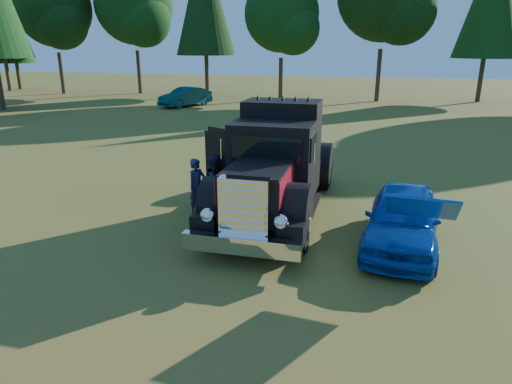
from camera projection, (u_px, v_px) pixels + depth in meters
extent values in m
plane|color=#3E5D1B|center=(203.00, 238.00, 11.01)|extent=(120.00, 120.00, 0.00)
cylinder|color=#2D2116|center=(7.00, 69.00, 45.51)|extent=(0.36, 0.36, 4.32)
cylinder|color=#2D2116|center=(62.00, 73.00, 43.03)|extent=(0.36, 0.36, 3.78)
sphere|color=black|center=(53.00, 9.00, 41.29)|extent=(6.72, 6.72, 6.72)
sphere|color=black|center=(61.00, 23.00, 40.60)|extent=(4.62, 4.62, 4.62)
cylinder|color=#2D2116|center=(139.00, 72.00, 43.21)|extent=(0.36, 0.36, 3.96)
sphere|color=black|center=(134.00, 5.00, 41.38)|extent=(7.04, 7.04, 7.04)
sphere|color=black|center=(144.00, 19.00, 40.67)|extent=(4.84, 4.84, 4.84)
cylinder|color=#2D2116|center=(207.00, 69.00, 41.00)|extent=(0.36, 0.36, 4.68)
cylinder|color=#2D2116|center=(281.00, 79.00, 38.63)|extent=(0.36, 0.36, 3.42)
sphere|color=black|center=(282.00, 14.00, 37.05)|extent=(6.08, 6.08, 6.08)
sphere|color=black|center=(294.00, 28.00, 36.43)|extent=(4.18, 4.18, 4.18)
cylinder|color=#2D2116|center=(378.00, 75.00, 37.11)|extent=(0.36, 0.36, 4.14)
sphere|color=black|center=(403.00, 11.00, 34.45)|extent=(5.06, 5.06, 5.06)
cylinder|color=#2D2116|center=(481.00, 74.00, 36.56)|extent=(0.36, 0.36, 4.50)
cylinder|color=#2D2116|center=(18.00, 72.00, 47.55)|extent=(0.36, 0.36, 3.48)
cone|color=black|center=(11.00, 26.00, 46.15)|extent=(3.87, 3.87, 7.26)
cylinder|color=black|center=(213.00, 219.00, 10.68)|extent=(0.32, 1.10, 1.10)
cylinder|color=black|center=(301.00, 227.00, 10.19)|extent=(0.32, 1.10, 1.10)
cylinder|color=black|center=(261.00, 168.00, 15.11)|extent=(0.32, 1.10, 1.10)
cylinder|color=black|center=(324.00, 172.00, 14.62)|extent=(0.32, 1.10, 1.10)
cylinder|color=black|center=(271.00, 169.00, 15.03)|extent=(0.32, 1.10, 1.10)
cylinder|color=black|center=(314.00, 172.00, 14.70)|extent=(0.32, 1.10, 1.10)
cube|color=black|center=(279.00, 188.00, 12.81)|extent=(1.60, 6.40, 0.28)
cube|color=white|center=(241.00, 245.00, 9.29)|extent=(2.50, 0.22, 0.36)
cube|color=white|center=(245.00, 208.00, 9.35)|extent=(1.05, 0.30, 1.30)
cube|color=black|center=(257.00, 191.00, 10.30)|extent=(1.35, 1.80, 1.10)
cube|color=maroon|center=(228.00, 180.00, 10.40)|extent=(0.02, 1.80, 0.60)
cube|color=maroon|center=(287.00, 184.00, 10.08)|extent=(0.02, 1.80, 0.60)
cylinder|color=black|center=(216.00, 203.00, 10.54)|extent=(0.55, 1.24, 1.24)
cylinder|color=black|center=(297.00, 210.00, 10.09)|extent=(0.55, 1.24, 1.24)
sphere|color=white|center=(208.00, 215.00, 9.53)|extent=(0.32, 0.32, 0.32)
sphere|color=white|center=(281.00, 222.00, 9.16)|extent=(0.32, 0.32, 0.32)
cube|color=black|center=(272.00, 164.00, 11.65)|extent=(2.05, 1.30, 2.10)
cube|color=black|center=(266.00, 150.00, 10.88)|extent=(1.70, 0.05, 0.65)
cube|color=black|center=(282.00, 146.00, 12.79)|extent=(2.05, 1.30, 2.50)
cube|color=black|center=(291.00, 160.00, 14.56)|extent=(2.00, 2.00, 0.35)
cube|color=black|center=(220.00, 160.00, 12.42)|extent=(1.02, 0.53, 1.50)
cube|color=maroon|center=(220.00, 165.00, 12.51)|extent=(0.77, 0.39, 0.75)
imported|color=#0719A9|center=(403.00, 219.00, 10.37)|extent=(1.99, 4.10, 1.35)
cube|color=#0719A9|center=(422.00, 207.00, 8.50)|extent=(1.39, 1.06, 0.67)
imported|color=#1D2B44|center=(197.00, 187.00, 12.33)|extent=(0.58, 0.68, 1.56)
imported|color=#222550|center=(216.00, 184.00, 12.48)|extent=(0.75, 0.89, 1.62)
imported|color=#0B3446|center=(185.00, 97.00, 34.37)|extent=(3.23, 4.49, 1.41)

